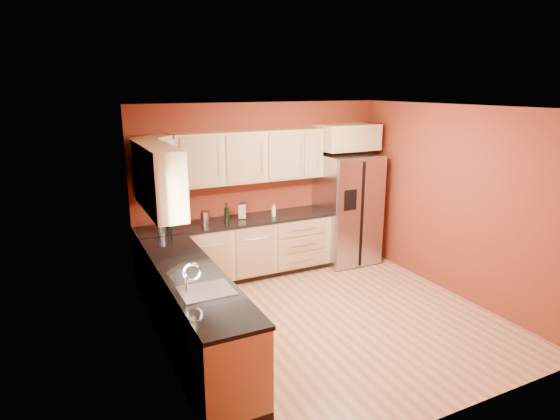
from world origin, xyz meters
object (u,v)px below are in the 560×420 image
(canister_left, at_px, (205,218))
(soap_dispenser, at_px, (274,210))
(refrigerator, at_px, (347,209))
(wine_bottle_a, at_px, (169,217))
(knife_block, at_px, (242,212))

(canister_left, height_order, soap_dispenser, canister_left)
(canister_left, bearing_deg, refrigerator, -0.50)
(wine_bottle_a, distance_m, knife_block, 1.10)
(knife_block, relative_size, soap_dispenser, 1.16)
(refrigerator, bearing_deg, knife_block, 176.24)
(refrigerator, xyz_separation_m, soap_dispenser, (-1.31, 0.03, 0.12))
(wine_bottle_a, xyz_separation_m, soap_dispenser, (1.57, -0.05, -0.07))
(canister_left, bearing_deg, soap_dispenser, 0.34)
(knife_block, bearing_deg, soap_dispenser, 8.81)
(soap_dispenser, bearing_deg, canister_left, -179.66)
(canister_left, xyz_separation_m, wine_bottle_a, (-0.50, 0.06, 0.06))
(knife_block, xyz_separation_m, soap_dispenser, (0.48, -0.09, -0.01))
(refrigerator, height_order, canister_left, refrigerator)
(refrigerator, xyz_separation_m, knife_block, (-1.79, 0.12, 0.13))
(soap_dispenser, bearing_deg, knife_block, 169.32)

